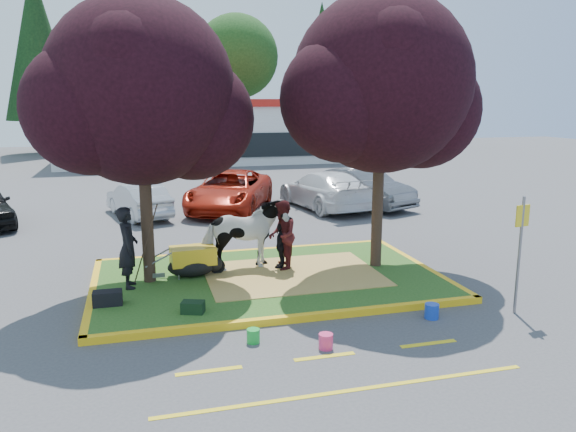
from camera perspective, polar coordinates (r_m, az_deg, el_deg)
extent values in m
plane|color=#424244|center=(13.78, -1.96, -6.73)|extent=(90.00, 90.00, 0.00)
cube|color=#24541A|center=(13.76, -1.96, -6.43)|extent=(8.00, 5.00, 0.15)
cube|color=yellow|center=(11.41, 1.06, -10.34)|extent=(8.30, 0.16, 0.15)
cube|color=yellow|center=(16.17, -4.07, -3.67)|extent=(8.30, 0.16, 0.15)
cube|color=yellow|center=(13.48, -19.25, -7.50)|extent=(0.16, 5.30, 0.15)
cube|color=yellow|center=(15.17, 13.27, -5.00)|extent=(0.16, 5.30, 0.15)
cube|color=tan|center=(13.88, 0.46, -5.92)|extent=(4.20, 3.00, 0.01)
cylinder|color=black|center=(13.36, -14.20, 0.81)|extent=(0.28, 0.28, 3.53)
sphere|color=black|center=(13.13, -14.79, 12.22)|extent=(4.20, 4.20, 4.20)
sphere|color=black|center=(13.40, -9.65, 9.72)|extent=(2.86, 2.86, 2.86)
sphere|color=black|center=(12.86, -19.43, 10.27)|extent=(2.86, 2.86, 2.86)
cylinder|color=black|center=(14.40, 9.11, 2.13)|extent=(0.28, 0.28, 3.70)
sphere|color=black|center=(14.21, 9.48, 13.22)|extent=(4.40, 4.40, 4.40)
sphere|color=black|center=(14.92, 13.37, 10.45)|extent=(2.99, 2.99, 2.99)
sphere|color=black|center=(13.50, 5.62, 11.73)|extent=(2.99, 2.99, 2.99)
cube|color=yellow|center=(9.63, -8.03, -15.32)|extent=(1.10, 0.12, 0.01)
cube|color=yellow|center=(10.03, 3.73, -14.06)|extent=(1.10, 0.12, 0.01)
cube|color=yellow|center=(10.79, 14.07, -12.47)|extent=(1.10, 0.12, 0.01)
cube|color=yellow|center=(9.03, 6.31, -17.21)|extent=(6.00, 0.10, 0.01)
cube|color=silver|center=(41.10, -8.32, 8.33)|extent=(20.00, 8.00, 4.00)
cube|color=#B31B13|center=(41.03, -8.41, 11.33)|extent=(20.40, 8.40, 0.50)
cube|color=black|center=(37.13, -7.52, 7.07)|extent=(19.00, 0.10, 1.60)
cylinder|color=black|center=(50.28, -23.47, 8.05)|extent=(0.44, 0.44, 3.92)
cone|color=black|center=(50.41, -24.11, 15.68)|extent=(5.60, 5.60, 11.90)
cylinder|color=black|center=(51.32, -14.25, 8.24)|extent=(0.44, 0.44, 3.08)
sphere|color=#143811|center=(51.30, -14.55, 14.13)|extent=(6.16, 6.16, 6.16)
cylinder|color=black|center=(51.09, -5.13, 8.85)|extent=(0.44, 0.44, 3.64)
sphere|color=#143811|center=(51.16, -5.26, 15.85)|extent=(7.28, 7.28, 7.28)
cylinder|color=black|center=(53.56, 3.33, 8.93)|extent=(0.44, 0.44, 3.50)
cone|color=black|center=(53.60, 3.41, 15.35)|extent=(5.00, 5.00, 10.62)
cylinder|color=black|center=(55.72, 11.58, 8.68)|extent=(0.44, 0.44, 3.22)
sphere|color=#143811|center=(55.72, 11.82, 14.36)|extent=(6.44, 6.44, 6.44)
imported|color=white|center=(14.08, -4.49, -1.95)|extent=(2.21, 1.20, 1.78)
ellipsoid|color=black|center=(13.85, -9.74, -5.06)|extent=(1.18, 0.69, 0.50)
imported|color=black|center=(13.21, -15.95, -3.09)|extent=(0.46, 0.69, 1.87)
imported|color=#431315|center=(14.10, -0.60, -1.95)|extent=(0.83, 0.97, 1.75)
imported|color=black|center=(14.23, -0.72, -3.03)|extent=(0.56, 0.74, 1.18)
cylinder|color=black|center=(13.98, -7.20, -5.08)|extent=(0.39, 0.10, 0.38)
cylinder|color=slate|center=(13.69, -11.04, -5.81)|extent=(0.04, 0.04, 0.28)
cylinder|color=slate|center=(14.13, -11.19, -5.25)|extent=(0.04, 0.04, 0.28)
cube|color=gold|center=(13.83, -9.64, -3.96)|extent=(1.11, 0.71, 0.43)
cylinder|color=slate|center=(13.55, -12.90, -4.33)|extent=(0.69, 0.09, 0.35)
cylinder|color=slate|center=(14.00, -12.99, -3.82)|extent=(0.69, 0.09, 0.35)
cube|color=black|center=(12.43, -17.86, -7.94)|extent=(0.60, 0.33, 0.30)
cube|color=black|center=(11.60, -9.64, -9.12)|extent=(0.52, 0.42, 0.24)
cylinder|color=slate|center=(12.42, 22.43, -3.77)|extent=(0.06, 0.06, 2.47)
cube|color=yellow|center=(12.24, 22.73, 0.03)|extent=(0.35, 0.09, 0.44)
cylinder|color=green|center=(10.51, -3.55, -12.06)|extent=(0.26, 0.26, 0.26)
cylinder|color=#E7336F|center=(10.27, 3.86, -12.58)|extent=(0.29, 0.29, 0.28)
cylinder|color=blue|center=(11.91, 14.39, -9.35)|extent=(0.29, 0.29, 0.31)
imported|color=#ACB1B5|center=(21.92, -14.95, 1.58)|extent=(2.52, 4.15, 1.29)
imported|color=#A81F0E|center=(22.60, -5.93, 2.57)|extent=(4.66, 6.22, 1.57)
imported|color=white|center=(22.93, 3.68, 2.69)|extent=(2.95, 5.54, 1.53)
imported|color=#54575B|center=(23.47, 7.55, 2.87)|extent=(3.37, 5.04, 1.57)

